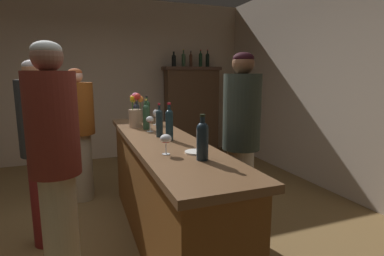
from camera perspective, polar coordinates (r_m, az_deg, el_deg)
The scene contains 25 objects.
floor at distance 3.05m, azimuth -15.81°, elevation -20.70°, with size 7.99×7.99×0.00m, color brown.
wall_back at distance 5.76m, azimuth -19.29°, elevation 8.55°, with size 5.99×0.12×2.90m, color #C6AE95.
wall_right at distance 4.11m, azimuth 29.82°, elevation 7.46°, with size 0.12×6.27×2.90m, color #C1AE98.
bar_counter at distance 2.80m, azimuth -5.53°, elevation -11.82°, with size 0.57×2.65×0.99m.
display_cabinet at distance 5.90m, azimuth -0.07°, elevation 3.62°, with size 1.11×0.37×1.70m.
wine_bottle_rose at distance 1.94m, azimuth 2.00°, elevation -2.08°, with size 0.08×0.08×0.30m.
wine_bottle_pinot at distance 2.54m, azimuth -4.33°, elevation 0.94°, with size 0.07×0.07×0.32m.
wine_bottle_merlot at distance 3.41m, azimuth -10.48°, elevation 2.79°, with size 0.07×0.07×0.29m.
wine_bottle_chardonnay at distance 3.09m, azimuth -8.68°, elevation 2.33°, with size 0.07×0.07×0.31m.
wine_bottle_syrah at distance 2.69m, azimuth -6.22°, elevation 1.18°, with size 0.06×0.06×0.30m.
wine_bottle_malbec at distance 3.62m, azimuth -8.57°, elevation 3.39°, with size 0.07×0.07×0.31m.
wine_glass_front at distance 2.09m, azimuth -5.00°, elevation -2.21°, with size 0.08×0.08×0.14m.
wine_glass_mid at distance 3.36m, azimuth -6.90°, elevation 2.68°, with size 0.07×0.07×0.17m.
wine_glass_rear at distance 2.97m, azimuth -8.01°, elevation 1.46°, with size 0.07×0.07×0.15m.
flower_arrangement at distance 3.25m, azimuth -10.67°, elevation 3.08°, with size 0.16×0.15×0.36m.
cheese_plate at distance 2.15m, azimuth 0.70°, elevation -4.58°, with size 0.16×0.16×0.01m, color white.
display_bottle_left at distance 5.76m, azimuth -3.48°, elevation 12.80°, with size 0.08×0.08×0.28m.
display_bottle_midleft at distance 5.82m, azimuth -1.62°, elevation 12.93°, with size 0.07×0.07×0.32m.
display_bottle_center at distance 5.87m, azimuth -0.21°, elevation 12.86°, with size 0.06×0.06×0.30m.
display_bottle_midright at distance 5.94m, azimuth 1.63°, elevation 12.96°, with size 0.07×0.07×0.32m.
display_bottle_right at distance 6.00m, azimuth 2.96°, elevation 12.89°, with size 0.07×0.07×0.33m.
patron_in_navy at distance 2.96m, azimuth -26.94°, elevation -3.12°, with size 0.31×0.31×1.67m.
patron_near_entrance at distance 3.90m, azimuth -20.73°, elevation -0.38°, with size 0.38×0.38×1.62m.
patron_in_grey at distance 2.23m, azimuth -24.56°, elevation -5.58°, with size 0.33×0.33×1.75m.
bartender at distance 2.74m, azimuth 9.30°, elevation -2.32°, with size 0.33×0.33×1.73m.
Camera 1 is at (-0.16, -2.63, 1.54)m, focal length 28.07 mm.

